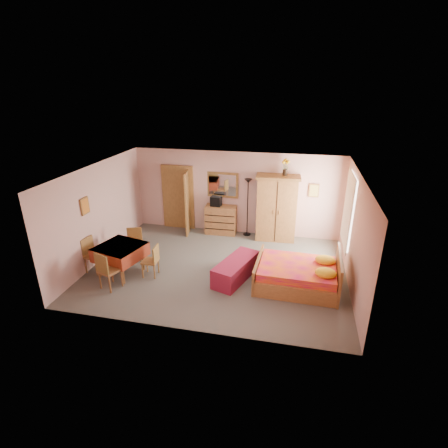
% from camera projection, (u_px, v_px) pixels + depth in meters
% --- Properties ---
extents(floor, '(6.50, 6.50, 0.00)m').
position_uv_depth(floor, '(218.00, 268.00, 9.15)').
color(floor, '#646058').
rests_on(floor, ground).
extents(ceiling, '(6.50, 6.50, 0.00)m').
position_uv_depth(ceiling, '(217.00, 171.00, 8.16)').
color(ceiling, brown).
rests_on(ceiling, wall_back).
extents(wall_back, '(6.50, 0.10, 2.60)m').
position_uv_depth(wall_back, '(236.00, 193.00, 10.91)').
color(wall_back, '#CC9B94').
rests_on(wall_back, floor).
extents(wall_front, '(6.50, 0.10, 2.60)m').
position_uv_depth(wall_front, '(186.00, 273.00, 6.39)').
color(wall_front, '#CC9B94').
rests_on(wall_front, floor).
extents(wall_left, '(0.10, 5.00, 2.60)m').
position_uv_depth(wall_left, '(99.00, 213.00, 9.30)').
color(wall_left, '#CC9B94').
rests_on(wall_left, floor).
extents(wall_right, '(0.10, 5.00, 2.60)m').
position_uv_depth(wall_right, '(355.00, 234.00, 8.01)').
color(wall_right, '#CC9B94').
rests_on(wall_right, floor).
extents(doorway, '(1.06, 0.12, 2.15)m').
position_uv_depth(doorway, '(178.00, 198.00, 11.36)').
color(doorway, '#9E6B35').
rests_on(doorway, floor).
extents(window, '(0.08, 1.40, 1.95)m').
position_uv_depth(window, '(348.00, 210.00, 9.04)').
color(window, white).
rests_on(window, wall_right).
extents(picture_left, '(0.04, 0.32, 0.42)m').
position_uv_depth(picture_left, '(85.00, 206.00, 8.60)').
color(picture_left, orange).
rests_on(picture_left, wall_left).
extents(picture_back, '(0.30, 0.04, 0.40)m').
position_uv_depth(picture_back, '(314.00, 191.00, 10.32)').
color(picture_back, '#D8BF59').
rests_on(picture_back, wall_back).
extents(chest_of_drawers, '(0.99, 0.52, 0.92)m').
position_uv_depth(chest_of_drawers, '(221.00, 220.00, 11.12)').
color(chest_of_drawers, '#925B31').
rests_on(chest_of_drawers, floor).
extents(wall_mirror, '(1.02, 0.12, 0.81)m').
position_uv_depth(wall_mirror, '(222.00, 185.00, 10.89)').
color(wall_mirror, white).
rests_on(wall_mirror, wall_back).
extents(stereo, '(0.34, 0.26, 0.30)m').
position_uv_depth(stereo, '(216.00, 201.00, 10.90)').
color(stereo, black).
rests_on(stereo, chest_of_drawers).
extents(floor_lamp, '(0.30, 0.30, 1.83)m').
position_uv_depth(floor_lamp, '(248.00, 208.00, 10.82)').
color(floor_lamp, black).
rests_on(floor_lamp, floor).
extents(wardrobe, '(1.32, 0.74, 2.01)m').
position_uv_depth(wardrobe, '(276.00, 208.00, 10.50)').
color(wardrobe, '#A56B38').
rests_on(wardrobe, floor).
extents(sunflower_vase, '(0.20, 0.20, 0.49)m').
position_uv_depth(sunflower_vase, '(285.00, 167.00, 10.03)').
color(sunflower_vase, yellow).
rests_on(sunflower_vase, wardrobe).
extents(bed, '(1.99, 1.59, 0.90)m').
position_uv_depth(bed, '(297.00, 269.00, 8.23)').
color(bed, '#CF1456').
rests_on(bed, floor).
extents(bench, '(1.01, 1.61, 0.50)m').
position_uv_depth(bench, '(236.00, 269.00, 8.61)').
color(bench, maroon).
rests_on(bench, floor).
extents(dining_table, '(1.27, 1.27, 0.77)m').
position_uv_depth(dining_table, '(121.00, 260.00, 8.80)').
color(dining_table, maroon).
rests_on(dining_table, floor).
extents(chair_south, '(0.56, 0.56, 0.95)m').
position_uv_depth(chair_south, '(110.00, 270.00, 8.14)').
color(chair_south, brown).
rests_on(chair_south, floor).
extents(chair_north, '(0.50, 0.50, 0.88)m').
position_uv_depth(chair_north, '(134.00, 245.00, 9.44)').
color(chair_north, olive).
rests_on(chair_north, floor).
extents(chair_west, '(0.48, 0.48, 0.91)m').
position_uv_depth(chair_west, '(94.00, 255.00, 8.86)').
color(chair_west, '#A16736').
rests_on(chair_west, floor).
extents(chair_east, '(0.39, 0.39, 0.82)m').
position_uv_depth(chair_east, '(150.00, 261.00, 8.68)').
color(chair_east, '#A46F37').
rests_on(chair_east, floor).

